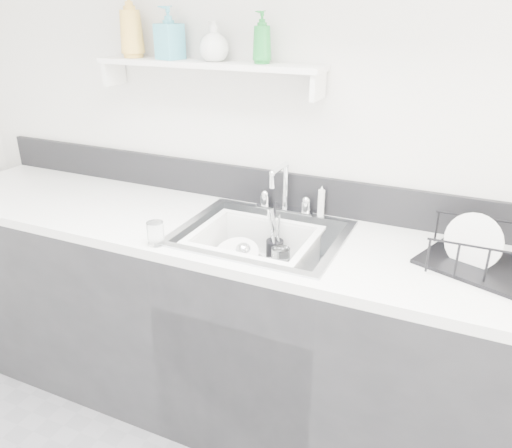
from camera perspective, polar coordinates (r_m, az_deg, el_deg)
The scene contains 19 objects.
room_shell at distance 1.09m, azimuth -17.76°, elevation 19.88°, with size 3.50×3.00×2.60m.
counter_run at distance 2.19m, azimuth 0.55°, elevation -12.10°, with size 3.20×0.62×0.92m.
backsplash at distance 2.18m, azimuth 3.80°, elevation 3.82°, with size 3.20×0.02×0.16m, color black.
sink at distance 1.99m, azimuth 0.60°, elevation -3.43°, with size 0.64×0.52×0.20m, color silver, non-canonical shape.
faucet at distance 2.14m, azimuth 3.28°, elevation 2.89°, with size 0.26×0.18×0.23m.
side_sprayer at distance 2.10m, azimuth 7.46°, elevation 2.57°, with size 0.03×0.03×0.14m, color white.
wall_shelf at distance 2.15m, azimuth -5.67°, elevation 17.52°, with size 1.00×0.16×0.12m.
wash_tub at distance 1.96m, azimuth -0.20°, elevation -3.49°, with size 0.46×0.38×0.18m, color white, non-canonical shape.
plate_stack at distance 2.03m, azimuth -2.02°, elevation -4.20°, with size 0.23×0.22×0.09m.
utensil_cup at distance 2.06m, azimuth 2.14°, elevation -2.80°, with size 0.07×0.07×0.24m.
ladle at distance 1.99m, azimuth -0.59°, elevation -4.30°, with size 0.26×0.09×0.08m, color silver, non-canonical shape.
tumbler_in_tub at distance 1.97m, azimuth 2.85°, elevation -4.18°, with size 0.07×0.07×0.10m, color white.
tumbler_counter at distance 1.89m, azimuth -11.40°, elevation -1.06°, with size 0.06×0.06×0.09m, color white.
dish_rack at distance 1.84m, azimuth 24.97°, elevation -2.66°, with size 0.39×0.30×0.14m, color black, non-canonical shape.
bowl_small at distance 1.92m, azimuth 1.46°, elevation -6.16°, with size 0.11×0.11×0.04m, color white.
soap_bottle_a at distance 2.34m, azimuth -14.12°, elevation 21.21°, with size 0.10×0.10×0.27m, color #ECB74C.
soap_bottle_b at distance 2.23m, azimuth -9.91°, elevation 20.71°, with size 0.09×0.10×0.21m, color #46A7BA.
soap_bottle_c at distance 2.13m, azimuth -4.84°, elevation 20.06°, with size 0.12×0.12×0.15m, color silver.
soap_bottle_d at distance 2.03m, azimuth 0.69°, elevation 20.53°, with size 0.07×0.07×0.19m, color #1A812F.
Camera 1 is at (0.72, -0.43, 1.74)m, focal length 35.00 mm.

